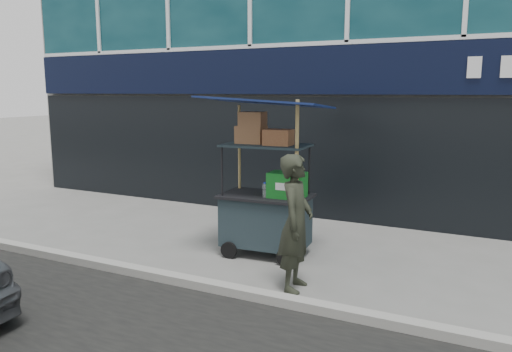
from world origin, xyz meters
The scene contains 4 objects.
ground centered at (0.00, 0.00, 0.00)m, with size 80.00×80.00×0.00m, color slate.
curb centered at (0.00, -0.20, 0.06)m, with size 80.00×0.18×0.12m, color gray.
vendor_cart centered at (-0.46, 1.41, 0.86)m, with size 1.90×1.40×2.45m.
vendor_man centered at (0.45, 0.34, 0.87)m, with size 0.64×0.42×1.75m, color #25291E.
Camera 1 is at (2.71, -5.34, 2.51)m, focal length 35.00 mm.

